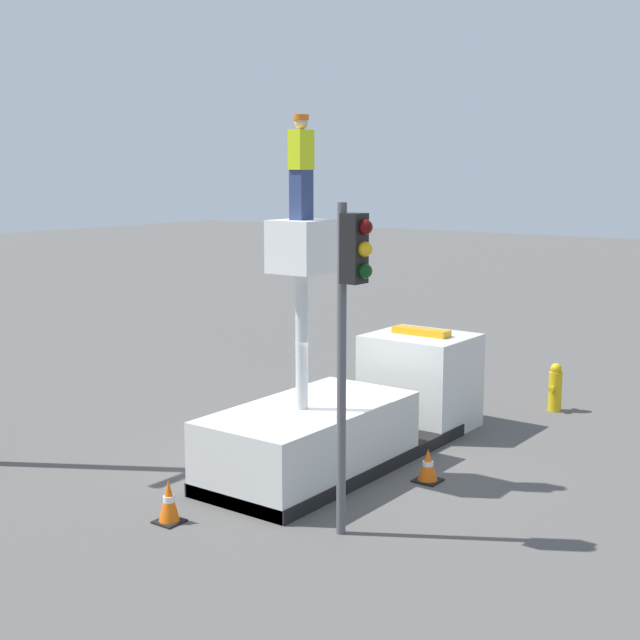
{
  "coord_description": "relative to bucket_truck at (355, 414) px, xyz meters",
  "views": [
    {
      "loc": [
        -13.14,
        -9.26,
        5.42
      ],
      "look_at": [
        -1.91,
        -0.96,
        3.08
      ],
      "focal_mm": 50.0,
      "sensor_mm": 36.0,
      "label": 1
    }
  ],
  "objects": [
    {
      "name": "fire_hydrant",
      "position": [
        5.41,
        -1.84,
        -0.28
      ],
      "size": [
        0.54,
        0.3,
        1.11
      ],
      "color": "gold",
      "rests_on": "ground"
    },
    {
      "name": "ground_plane",
      "position": [
        -0.53,
        0.0,
        -0.82
      ],
      "size": [
        120.0,
        120.0,
        0.0
      ],
      "primitive_type": "plane",
      "color": "#565451"
    },
    {
      "name": "worker",
      "position": [
        -1.66,
        0.0,
        4.66
      ],
      "size": [
        0.4,
        0.26,
        1.75
      ],
      "color": "navy",
      "rests_on": "bucket_truck"
    },
    {
      "name": "traffic_cone_rear",
      "position": [
        -4.45,
        0.47,
        -0.49
      ],
      "size": [
        0.41,
        0.41,
        0.7
      ],
      "color": "black",
      "rests_on": "ground"
    },
    {
      "name": "traffic_light_pole",
      "position": [
        -3.2,
        -2.07,
        2.71
      ],
      "size": [
        0.34,
        0.57,
        4.98
      ],
      "color": "#515156",
      "rests_on": "ground"
    },
    {
      "name": "traffic_cone_curbside",
      "position": [
        -0.42,
        -1.85,
        -0.54
      ],
      "size": [
        0.44,
        0.44,
        0.6
      ],
      "color": "black",
      "rests_on": "ground"
    },
    {
      "name": "bucket_truck",
      "position": [
        0.0,
        0.0,
        0.0
      ],
      "size": [
        6.94,
        2.14,
        4.6
      ],
      "color": "black",
      "rests_on": "ground"
    }
  ]
}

